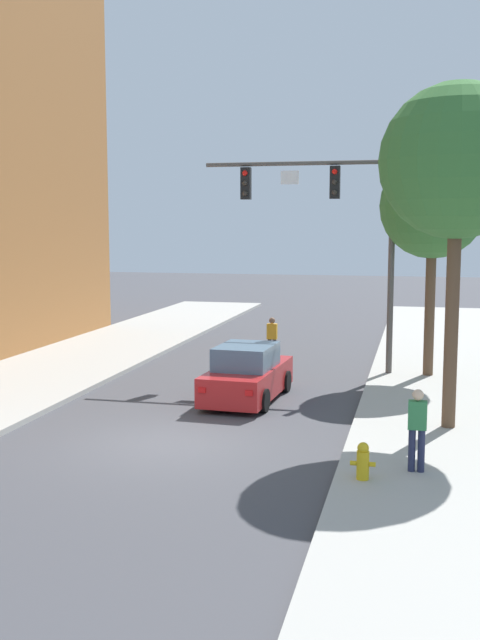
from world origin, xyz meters
name	(u,v)px	position (x,y,z in m)	size (l,w,h in m)	color
ground_plane	(168,443)	(0.00, 0.00, 0.00)	(120.00, 120.00, 0.00)	#424247
sidewalk_right	(464,460)	(6.50, 0.00, 0.07)	(5.00, 60.00, 0.15)	#A8A59E
traffic_signal_mast	(338,213)	(2.85, 8.93, 5.33)	(6.26, 0.38, 7.50)	#514C47
car_lead_red	(247,375)	(0.81, 4.66, 0.72)	(2.01, 4.32, 1.60)	#B21E1E
pedestrian_crossing_road	(272,337)	(0.35, 10.77, 0.91)	(0.36, 0.22, 1.64)	#333338
pedestrian_sidewalk_right_walker	(417,426)	(5.53, -1.21, 1.06)	(0.36, 0.22, 1.64)	#232847
fire_hydrant	(363,461)	(4.55, -1.92, 0.51)	(0.48, 0.24, 0.72)	gold
street_tree_nearest	(457,163)	(6.26, 2.38, 6.37)	(3.59, 3.59, 8.06)	brown
street_tree_second	(433,207)	(5.85, 8.84, 5.52)	(3.32, 3.32, 7.07)	brown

